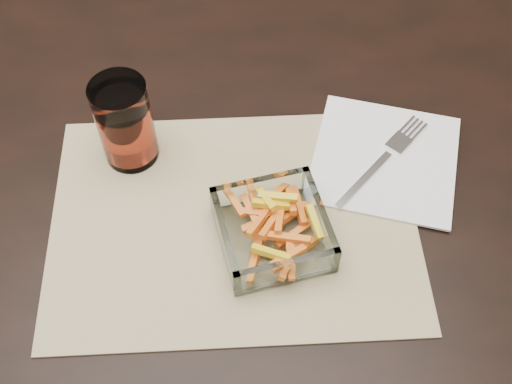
% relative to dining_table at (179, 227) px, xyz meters
% --- Properties ---
extents(dining_table, '(1.60, 0.90, 0.75)m').
position_rel_dining_table_xyz_m(dining_table, '(0.00, 0.00, 0.00)').
color(dining_table, black).
rests_on(dining_table, ground).
extents(placemat, '(0.47, 0.36, 0.00)m').
position_rel_dining_table_xyz_m(placemat, '(0.08, -0.04, 0.09)').
color(placemat, tan).
rests_on(placemat, dining_table).
extents(glass_bowl, '(0.15, 0.15, 0.05)m').
position_rel_dining_table_xyz_m(glass_bowl, '(0.13, -0.07, 0.11)').
color(glass_bowl, white).
rests_on(glass_bowl, placemat).
extents(tumbler, '(0.07, 0.07, 0.12)m').
position_rel_dining_table_xyz_m(tumbler, '(-0.06, 0.06, 0.15)').
color(tumbler, white).
rests_on(tumbler, placemat).
extents(napkin, '(0.22, 0.22, 0.00)m').
position_rel_dining_table_xyz_m(napkin, '(0.28, 0.05, 0.09)').
color(napkin, white).
rests_on(napkin, placemat).
extents(fork, '(0.13, 0.15, 0.00)m').
position_rel_dining_table_xyz_m(fork, '(0.27, 0.05, 0.10)').
color(fork, silver).
rests_on(fork, napkin).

